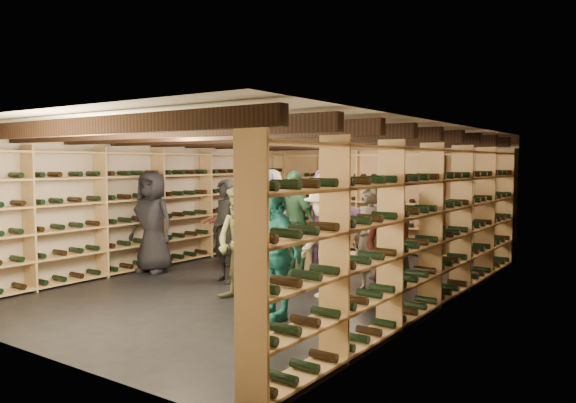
% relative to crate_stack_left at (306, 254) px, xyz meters
% --- Properties ---
extents(ground, '(8.00, 8.00, 0.00)m').
position_rel_crate_stack_left_xyz_m(ground, '(0.21, -1.30, -0.26)').
color(ground, black).
rests_on(ground, ground).
extents(walls, '(5.52, 8.02, 2.40)m').
position_rel_crate_stack_left_xyz_m(walls, '(0.21, -1.30, 0.95)').
color(walls, tan).
rests_on(walls, ground).
extents(ceiling, '(5.50, 8.00, 0.01)m').
position_rel_crate_stack_left_xyz_m(ceiling, '(0.21, -1.30, 2.15)').
color(ceiling, '#BDB5A1').
rests_on(ceiling, walls).
extents(ceiling_joists, '(5.40, 7.12, 0.18)m').
position_rel_crate_stack_left_xyz_m(ceiling_joists, '(0.21, -1.30, 2.01)').
color(ceiling_joists, black).
rests_on(ceiling_joists, ground).
extents(wine_rack_left, '(0.32, 7.50, 2.15)m').
position_rel_crate_stack_left_xyz_m(wine_rack_left, '(-2.36, -1.30, 0.82)').
color(wine_rack_left, '#9F774D').
rests_on(wine_rack_left, ground).
extents(wine_rack_right, '(0.32, 7.50, 2.15)m').
position_rel_crate_stack_left_xyz_m(wine_rack_right, '(2.78, -1.30, 0.82)').
color(wine_rack_right, '#9F774D').
rests_on(wine_rack_right, ground).
extents(wine_rack_back, '(4.70, 0.30, 2.15)m').
position_rel_crate_stack_left_xyz_m(wine_rack_back, '(0.21, 2.53, 0.82)').
color(wine_rack_back, '#9F774D').
rests_on(wine_rack_back, ground).
extents(crate_stack_left, '(0.56, 0.44, 0.51)m').
position_rel_crate_stack_left_xyz_m(crate_stack_left, '(0.00, 0.00, 0.00)').
color(crate_stack_left, tan).
rests_on(crate_stack_left, ground).
extents(crate_stack_right, '(0.57, 0.44, 0.34)m').
position_rel_crate_stack_left_xyz_m(crate_stack_right, '(-0.28, 1.17, -0.09)').
color(crate_stack_right, tan).
rests_on(crate_stack_right, ground).
extents(crate_loose, '(0.59, 0.50, 0.17)m').
position_rel_crate_stack_left_xyz_m(crate_loose, '(0.43, 1.04, -0.17)').
color(crate_loose, tan).
rests_on(crate_loose, ground).
extents(person_0, '(0.91, 0.66, 1.74)m').
position_rel_crate_stack_left_xyz_m(person_0, '(-1.97, -1.81, 0.62)').
color(person_0, black).
rests_on(person_0, ground).
extents(person_1, '(0.68, 0.55, 1.64)m').
position_rel_crate_stack_left_xyz_m(person_1, '(-0.41, -1.69, 0.56)').
color(person_1, black).
rests_on(person_1, ground).
extents(person_2, '(0.80, 0.64, 1.58)m').
position_rel_crate_stack_left_xyz_m(person_2, '(0.58, -2.51, 0.54)').
color(person_2, brown).
rests_on(person_2, ground).
extents(person_3, '(1.18, 0.95, 1.59)m').
position_rel_crate_stack_left_xyz_m(person_3, '(1.42, -1.70, 0.54)').
color(person_3, beige).
rests_on(person_3, ground).
extents(person_4, '(1.00, 0.64, 1.58)m').
position_rel_crate_stack_left_xyz_m(person_4, '(1.43, -2.89, 0.54)').
color(person_4, teal).
rests_on(person_4, ground).
extents(person_5, '(1.45, 0.89, 1.49)m').
position_rel_crate_stack_left_xyz_m(person_5, '(-1.13, -0.45, 0.49)').
color(person_5, brown).
rests_on(person_5, ground).
extents(person_6, '(0.93, 0.68, 1.76)m').
position_rel_crate_stack_left_xyz_m(person_6, '(-0.32, -0.87, 0.62)').
color(person_6, '#232E4A').
rests_on(person_6, ground).
extents(person_7, '(0.65, 0.51, 1.57)m').
position_rel_crate_stack_left_xyz_m(person_7, '(1.80, -1.09, 0.53)').
color(person_7, gray).
rests_on(person_7, ground).
extents(person_8, '(0.76, 0.60, 1.53)m').
position_rel_crate_stack_left_xyz_m(person_8, '(2.39, -1.70, 0.51)').
color(person_8, '#421613').
rests_on(person_8, ground).
extents(person_9, '(1.25, 0.87, 1.76)m').
position_rel_crate_stack_left_xyz_m(person_9, '(-0.81, -0.00, 0.63)').
color(person_9, '#AAA89B').
rests_on(person_9, ground).
extents(person_10, '(1.11, 0.75, 1.76)m').
position_rel_crate_stack_left_xyz_m(person_10, '(0.10, -0.52, 0.62)').
color(person_10, '#234B2D').
rests_on(person_10, ground).
extents(person_11, '(1.76, 1.19, 1.83)m').
position_rel_crate_stack_left_xyz_m(person_11, '(0.51, -0.14, 0.66)').
color(person_11, '#93679B').
rests_on(person_11, ground).
extents(person_12, '(0.99, 0.76, 1.80)m').
position_rel_crate_stack_left_xyz_m(person_12, '(1.61, -0.00, 0.65)').
color(person_12, '#35353A').
rests_on(person_12, ground).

